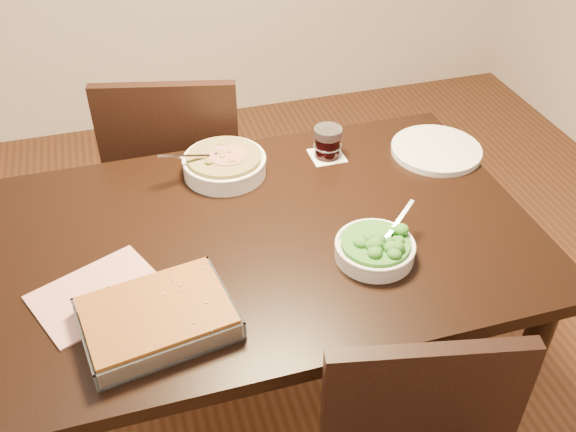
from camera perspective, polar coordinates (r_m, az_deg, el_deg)
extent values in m
plane|color=#452413|center=(2.21, -1.66, -16.56)|extent=(4.00, 4.00, 0.00)
cube|color=black|center=(1.67, -2.11, -2.01)|extent=(1.40, 0.90, 0.04)
cube|color=black|center=(1.72, -2.06, -3.79)|extent=(1.26, 0.76, 0.08)
cylinder|color=black|center=(1.93, 19.92, -13.91)|extent=(0.07, 0.07, 0.71)
cylinder|color=black|center=(2.19, -20.44, -6.33)|extent=(0.07, 0.07, 0.71)
cylinder|color=black|center=(2.36, 10.47, -0.57)|extent=(0.07, 0.07, 0.71)
cube|color=#AC3431|center=(1.55, -16.52, -6.64)|extent=(0.34, 0.30, 0.01)
cube|color=white|center=(1.95, 3.48, 5.37)|extent=(0.10, 0.10, 0.00)
cylinder|color=white|center=(1.87, -5.64, 4.39)|extent=(0.24, 0.24, 0.05)
torus|color=white|center=(1.85, -5.70, 5.09)|extent=(0.24, 0.24, 0.01)
cylinder|color=#3B3010|center=(1.85, -5.70, 5.19)|extent=(0.21, 0.21, 0.02)
cube|color=silver|center=(1.82, -7.84, 4.96)|extent=(0.15, 0.04, 0.05)
cylinder|color=maroon|center=(1.84, -5.38, 5.41)|extent=(0.11, 0.11, 0.00)
cylinder|color=white|center=(1.59, 7.70, -3.12)|extent=(0.20, 0.20, 0.04)
torus|color=white|center=(1.57, 7.77, -2.51)|extent=(0.20, 0.20, 0.01)
cylinder|color=#184C11|center=(1.57, 7.78, -2.40)|extent=(0.17, 0.17, 0.02)
cube|color=silver|center=(1.61, 8.92, -0.84)|extent=(0.11, 0.09, 0.04)
cube|color=silver|center=(1.45, -11.41, -9.54)|extent=(0.35, 0.28, 0.01)
cube|color=#5A300C|center=(1.43, -11.55, -8.77)|extent=(0.34, 0.26, 0.05)
cube|color=silver|center=(1.51, -12.76, -5.95)|extent=(0.32, 0.06, 0.04)
cube|color=silver|center=(1.36, -10.14, -12.13)|extent=(0.32, 0.06, 0.04)
cube|color=silver|center=(1.46, -5.60, -7.05)|extent=(0.04, 0.23, 0.04)
cube|color=silver|center=(1.42, -17.66, -10.65)|extent=(0.04, 0.23, 0.04)
cylinder|color=black|center=(1.93, 3.52, 6.26)|extent=(0.08, 0.08, 0.07)
cylinder|color=silver|center=(1.91, 3.58, 7.44)|extent=(0.08, 0.08, 0.03)
cylinder|color=silver|center=(2.01, 13.03, 5.75)|extent=(0.27, 0.27, 0.02)
cube|color=black|center=(1.42, 11.66, -17.25)|extent=(0.41, 0.12, 0.44)
cube|color=black|center=(2.40, -9.33, 3.21)|extent=(0.53, 0.53, 0.04)
cylinder|color=black|center=(2.67, -4.48, 1.58)|extent=(0.04, 0.04, 0.43)
cylinder|color=black|center=(2.38, -4.53, -3.90)|extent=(0.04, 0.04, 0.43)
cylinder|color=black|center=(2.71, -12.52, 1.28)|extent=(0.04, 0.04, 0.43)
cylinder|color=black|center=(2.43, -13.57, -4.14)|extent=(0.04, 0.04, 0.43)
cube|color=black|center=(2.09, -10.42, 5.69)|extent=(0.44, 0.14, 0.47)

